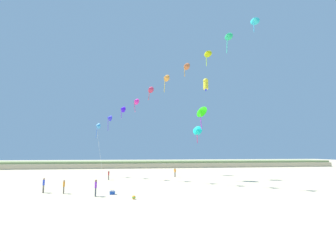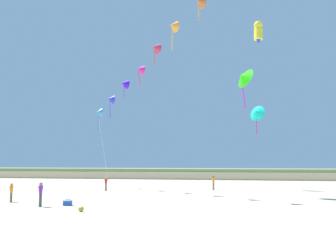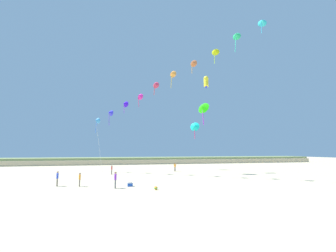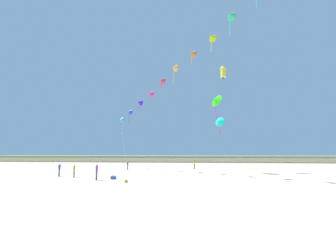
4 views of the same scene
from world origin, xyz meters
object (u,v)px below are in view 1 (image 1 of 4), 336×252
Objects in this scene: person_near_right at (64,186)px; beach_cooler at (112,192)px; person_near_left at (96,187)px; large_kite_low_lead at (197,130)px; person_mid_center at (44,184)px; person_far_right at (175,172)px; person_far_left at (109,174)px; large_kite_mid_trail at (206,84)px; beach_ball at (134,197)px; large_kite_high_solo at (201,111)px.

beach_cooler is at bearing -12.19° from person_near_right.
person_near_left is 0.47× the size of large_kite_low_lead.
person_near_left reaches higher than person_mid_center.
person_far_right is (15.38, 15.30, 0.08)m from person_near_right.
person_mid_center is at bearing -117.48° from person_far_left.
person_near_left is at bearing -88.49° from person_far_left.
person_near_right is 28.64m from large_kite_mid_trail.
large_kite_low_lead reaches higher than person_far_right.
person_near_right is 4.21× the size of beach_ball.
person_near_right is 2.63m from person_mid_center.
person_near_left reaches higher than beach_ball.
person_far_left reaches higher than beach_cooler.
person_far_right is (11.53, 17.49, -0.05)m from person_near_left.
person_near_left is 21.59m from large_kite_high_solo.
large_kite_high_solo is at bearing -101.09° from large_kite_low_lead.
large_kite_high_solo is 7.33× the size of beach_cooler.
beach_ball is at bearing -27.50° from person_near_right.
person_far_left reaches higher than beach_ball.
person_near_right is 0.36× the size of large_kite_high_solo.
person_near_right is at bearing -150.69° from large_kite_mid_trail.
large_kite_low_lead is at bearing 51.79° from beach_cooler.
beach_ball is (-10.93, -13.29, -11.46)m from large_kite_high_solo.
large_kite_low_lead is at bearing 78.91° from large_kite_high_solo.
large_kite_high_solo is at bearing 37.93° from beach_cooler.
large_kite_mid_trail is (0.06, -6.33, 7.88)m from large_kite_low_lead.
person_mid_center is at bearing 165.63° from beach_cooler.
beach_cooler is at bearing -139.80° from large_kite_mid_trail.
large_kite_high_solo is (15.34, -3.13, 10.75)m from person_far_left.
person_far_left is at bearing 98.55° from beach_cooler.
large_kite_high_solo is at bearing 21.35° from person_mid_center.
large_kite_high_solo reaches higher than beach_ball.
beach_ball is (2.38, -2.92, -0.03)m from beach_cooler.
large_kite_high_solo is 20.38m from beach_cooler.
large_kite_low_lead is (23.00, 17.03, 8.24)m from person_mid_center.
person_mid_center is at bearing 154.43° from beach_ball.
beach_cooler is at bearing -128.21° from large_kite_low_lead.
person_far_right is at bearing 14.08° from person_far_left.
person_far_left is 4.29× the size of beach_ball.
large_kite_mid_trail reaches higher than large_kite_high_solo.
person_near_left is 7.03m from person_mid_center.
person_mid_center is at bearing -158.65° from large_kite_high_solo.
person_far_left is (-0.38, 14.50, -0.12)m from person_near_left.
person_near_left is 14.51m from person_far_left.
person_near_right is at bearing -138.92° from large_kite_low_lead.
large_kite_mid_trail reaches higher than large_kite_low_lead.
large_kite_high_solo reaches higher than person_far_left.
beach_ball is (4.41, -16.42, -0.72)m from person_far_left.
large_kite_mid_trail is at bearing 39.41° from person_near_left.
large_kite_low_lead is at bearing 60.12° from beach_ball.
person_near_right reaches higher than beach_ball.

